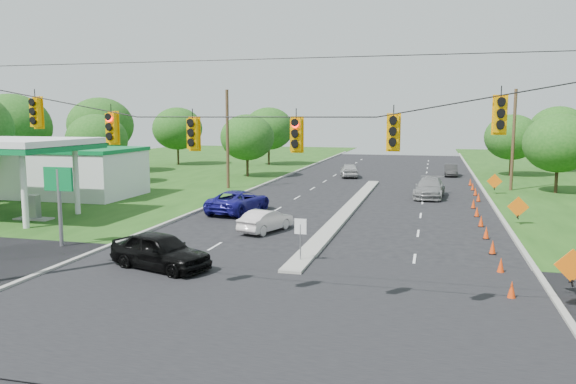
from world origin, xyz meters
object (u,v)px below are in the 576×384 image
(white_sedan, at_px, (266,221))
(gas_station, at_px, (53,167))
(blue_pickup, at_px, (239,201))
(black_sedan, at_px, (160,251))

(white_sedan, bearing_deg, gas_station, -3.22)
(gas_station, height_order, blue_pickup, gas_station)
(black_sedan, xyz_separation_m, blue_pickup, (-1.56, 14.57, -0.03))
(black_sedan, distance_m, blue_pickup, 14.65)
(blue_pickup, bearing_deg, gas_station, 1.81)
(gas_station, relative_size, white_sedan, 5.03)
(blue_pickup, bearing_deg, black_sedan, 105.50)
(gas_station, distance_m, blue_pickup, 16.65)
(black_sedan, relative_size, white_sedan, 1.22)
(black_sedan, bearing_deg, blue_pickup, 23.97)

